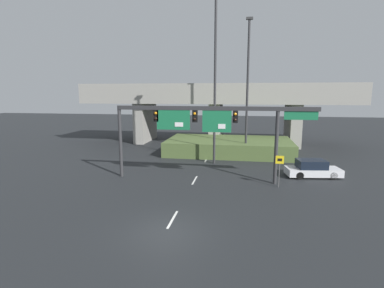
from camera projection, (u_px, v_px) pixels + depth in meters
The scene contains 9 objects.
ground_plane at pixel (166, 230), 15.51m from camera, with size 160.00×160.00×0.00m, color black.
lane_markings at pixel (201, 168), 28.20m from camera, with size 0.14×25.74×0.01m.
signal_gantry at pixel (206, 121), 23.55m from camera, with size 15.86×0.44×6.01m.
speed_limit_sign at pixel (279, 166), 22.31m from camera, with size 0.60×0.11×2.49m.
highway_light_pole_near at pixel (247, 87), 31.51m from camera, with size 0.70×0.36×14.63m.
highway_light_pole_far at pixel (215, 78), 28.82m from camera, with size 0.70×0.36×16.24m.
overpass_bridge at pixel (216, 103), 41.71m from camera, with size 36.68×8.33×8.24m.
grass_embankment at pixel (229, 146), 35.30m from camera, with size 14.33×8.04×1.64m.
parked_sedan_near_right at pixel (312, 169), 25.30m from camera, with size 4.65×2.44×1.47m.
Camera 1 is at (3.77, -14.10, 7.05)m, focal length 28.00 mm.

